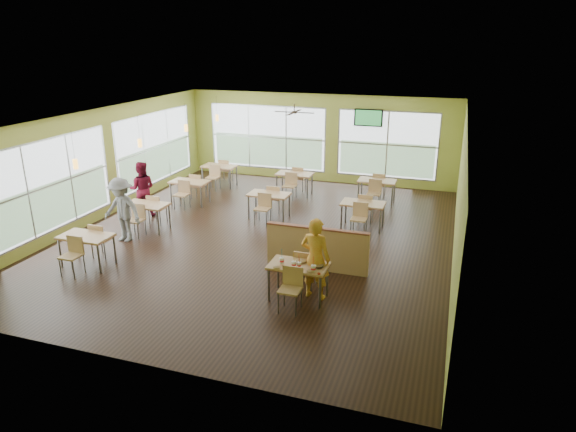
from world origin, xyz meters
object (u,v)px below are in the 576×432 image
object	(u,v)px
main_table	(298,270)
half_wall_divider	(317,248)
man_plaid	(315,259)
food_basket	(318,266)

from	to	relation	value
main_table	half_wall_divider	world-z (taller)	half_wall_divider
half_wall_divider	man_plaid	bearing A→B (deg)	-76.40
food_basket	main_table	bearing A→B (deg)	-178.15
main_table	man_plaid	bearing A→B (deg)	24.19
half_wall_divider	man_plaid	world-z (taller)	man_plaid
main_table	food_basket	world-z (taller)	main_table
main_table	man_plaid	world-z (taller)	man_plaid
main_table	man_plaid	xyz separation A→B (m)	(0.32, 0.14, 0.24)
main_table	food_basket	bearing A→B (deg)	1.85
main_table	half_wall_divider	bearing A→B (deg)	90.00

